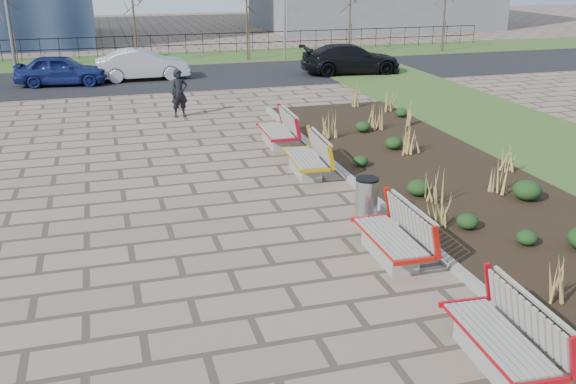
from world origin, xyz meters
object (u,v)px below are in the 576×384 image
object	(u,v)px
car_blue	(61,70)
car_black	(351,59)
pedestrian	(179,93)
bench_d	(276,129)
bench_a	(499,334)
lamp_west	(7,9)
car_silver	(143,65)
bench_b	(390,234)
litter_bin	(366,201)
lamp_east	(285,3)
bench_c	(305,156)

from	to	relation	value
car_blue	car_black	xyz separation A→B (m)	(13.44, -0.71, 0.04)
pedestrian	bench_d	bearing A→B (deg)	-75.55
bench_a	lamp_west	size ratio (longest dim) A/B	0.35
lamp_west	car_blue	bearing A→B (deg)	-61.89
car_silver	car_black	xyz separation A→B (m)	(9.88, -1.10, 0.01)
bench_a	bench_b	world-z (taller)	same
litter_bin	bench_d	bearing A→B (deg)	92.24
bench_b	lamp_east	distance (m)	25.30
bench_b	bench_c	xyz separation A→B (m)	(0.00, 5.24, 0.00)
bench_a	bench_c	world-z (taller)	same
litter_bin	car_black	distance (m)	18.90
litter_bin	pedestrian	distance (m)	11.24
bench_d	litter_bin	size ratio (longest dim) A/B	2.13
bench_a	pedestrian	world-z (taller)	pedestrian
car_blue	lamp_west	xyz separation A→B (m)	(-2.41, 4.52, 2.35)
bench_a	bench_c	bearing A→B (deg)	93.13
litter_bin	bench_b	bearing A→B (deg)	-98.26
car_black	lamp_west	size ratio (longest dim) A/B	0.81
car_black	bench_c	bearing A→B (deg)	158.66
bench_c	lamp_east	bearing A→B (deg)	79.13
bench_a	car_black	bearing A→B (deg)	76.51
car_blue	lamp_west	world-z (taller)	lamp_west
bench_d	car_silver	bearing A→B (deg)	105.22
bench_c	pedestrian	world-z (taller)	pedestrian
bench_b	lamp_west	distance (m)	26.39
pedestrian	litter_bin	bearing A→B (deg)	-89.47
bench_c	car_blue	world-z (taller)	car_blue
bench_b	pedestrian	distance (m)	12.88
pedestrian	lamp_west	size ratio (longest dim) A/B	0.28
bench_c	car_silver	size ratio (longest dim) A/B	0.50
bench_a	lamp_east	bearing A→B (deg)	83.08
lamp_west	car_black	bearing A→B (deg)	-18.25
bench_d	lamp_east	size ratio (longest dim) A/B	0.35
car_silver	lamp_east	distance (m)	9.32
bench_d	car_black	xyz separation A→B (m)	(6.86, 11.29, 0.23)
pedestrian	car_black	distance (m)	11.40
car_silver	lamp_west	distance (m)	7.63
bench_d	lamp_east	bearing A→B (deg)	74.67
bench_b	bench_a	bearing A→B (deg)	-89.14
bench_c	car_silver	bearing A→B (deg)	104.73
car_silver	car_blue	bearing A→B (deg)	94.56
bench_b	lamp_east	size ratio (longest dim) A/B	0.35
bench_a	car_silver	xyz separation A→B (m)	(-3.02, 24.07, 0.21)
litter_bin	lamp_west	world-z (taller)	lamp_west
bench_b	car_blue	distance (m)	21.20
bench_c	lamp_west	bearing A→B (deg)	118.42
bench_c	lamp_east	size ratio (longest dim) A/B	0.35
bench_b	pedestrian	world-z (taller)	pedestrian
car_blue	car_silver	world-z (taller)	car_silver
bench_c	bench_d	distance (m)	2.91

